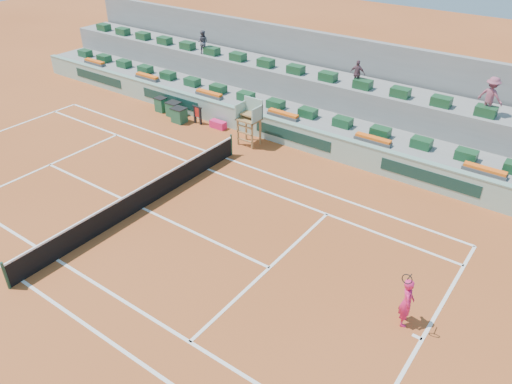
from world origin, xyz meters
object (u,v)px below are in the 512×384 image
(player_bag, at_px, (218,125))
(tennis_player, at_px, (407,302))
(drink_cooler_a, at_px, (179,115))
(umpire_chair, at_px, (250,116))

(player_bag, relative_size, tennis_player, 0.41)
(drink_cooler_a, relative_size, tennis_player, 0.37)
(player_bag, distance_m, tennis_player, 15.76)
(drink_cooler_a, xyz_separation_m, tennis_player, (16.01, -7.04, 0.43))
(umpire_chair, bearing_deg, tennis_player, -32.81)
(drink_cooler_a, bearing_deg, player_bag, 16.10)
(umpire_chair, relative_size, tennis_player, 1.05)
(player_bag, bearing_deg, drink_cooler_a, -163.90)
(drink_cooler_a, bearing_deg, umpire_chair, 1.75)
(drink_cooler_a, height_order, tennis_player, tennis_player)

